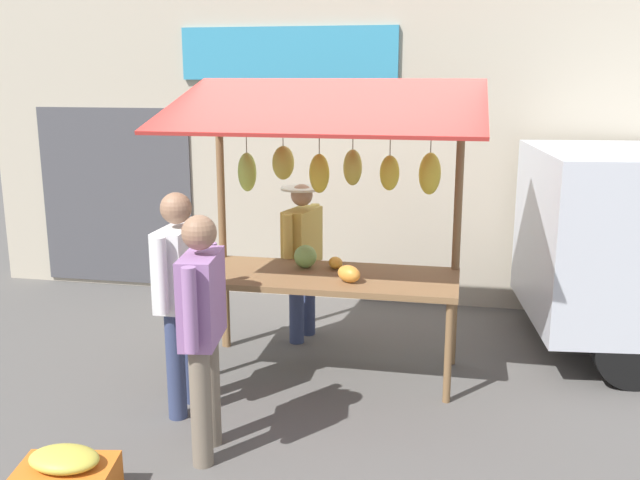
% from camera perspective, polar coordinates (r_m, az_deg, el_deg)
% --- Properties ---
extents(ground_plane, '(40.00, 40.00, 0.00)m').
position_cam_1_polar(ground_plane, '(6.33, 0.55, -10.46)').
color(ground_plane, '#514F4C').
extents(street_backdrop, '(9.00, 0.30, 3.40)m').
position_cam_1_polar(street_backdrop, '(8.02, 3.09, 7.15)').
color(street_backdrop, '#B2A893').
rests_on(street_backdrop, ground).
extents(market_stall, '(2.50, 1.46, 2.50)m').
position_cam_1_polar(market_stall, '(5.94, 0.66, 3.55)').
color(market_stall, brown).
rests_on(market_stall, ground).
extents(vendor_with_sunhat, '(0.39, 0.65, 1.53)m').
position_cam_1_polar(vendor_with_sunhat, '(6.82, -1.44, -0.83)').
color(vendor_with_sunhat, navy).
rests_on(vendor_with_sunhat, ground).
extents(shopper_with_shopping_bag, '(0.23, 0.72, 1.70)m').
position_cam_1_polar(shopper_with_shopping_bag, '(5.42, -11.16, -3.66)').
color(shopper_with_shopping_bag, navy).
rests_on(shopper_with_shopping_bag, ground).
extents(shopper_in_grey_tee, '(0.29, 0.70, 1.67)m').
position_cam_1_polar(shopper_in_grey_tee, '(4.76, -9.37, -6.30)').
color(shopper_in_grey_tee, '#726656').
rests_on(shopper_in_grey_tee, ground).
extents(produce_crate_near, '(0.63, 0.49, 0.35)m').
position_cam_1_polar(produce_crate_near, '(4.78, -19.64, -17.54)').
color(produce_crate_near, '#D1661E').
rests_on(produce_crate_near, ground).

